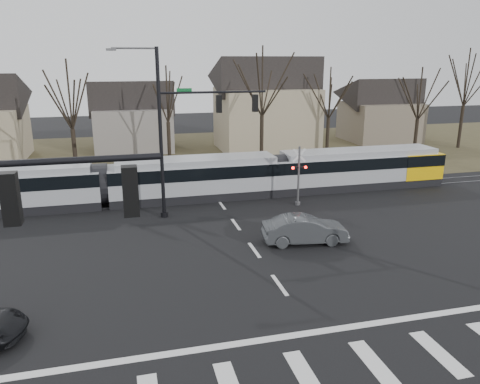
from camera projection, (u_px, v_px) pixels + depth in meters
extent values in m
plane|color=black|center=(296.00, 308.00, 18.56)|extent=(140.00, 140.00, 0.00)
cube|color=#38331E|center=(185.00, 154.00, 48.38)|extent=(140.00, 28.00, 0.01)
cube|color=silver|center=(306.00, 376.00, 14.55)|extent=(0.60, 2.60, 0.01)
cube|color=silver|center=(375.00, 364.00, 15.12)|extent=(0.60, 2.60, 0.01)
cube|color=silver|center=(439.00, 353.00, 15.69)|extent=(0.60, 2.60, 0.01)
cube|color=silver|center=(314.00, 332.00, 16.88)|extent=(28.00, 0.35, 0.01)
cube|color=silver|center=(279.00, 285.00, 20.43)|extent=(0.18, 2.00, 0.01)
cube|color=silver|center=(254.00, 250.00, 24.15)|extent=(0.18, 2.00, 0.01)
cube|color=silver|center=(236.00, 224.00, 27.88)|extent=(0.18, 2.00, 0.01)
cube|color=silver|center=(222.00, 205.00, 31.61)|extent=(0.18, 2.00, 0.01)
cube|color=silver|center=(211.00, 190.00, 35.34)|extent=(0.18, 2.00, 0.01)
cube|color=silver|center=(202.00, 177.00, 39.06)|extent=(0.18, 2.00, 0.01)
cube|color=silver|center=(194.00, 167.00, 42.79)|extent=(0.18, 2.00, 0.01)
cube|color=silver|center=(188.00, 158.00, 46.52)|extent=(0.18, 2.00, 0.01)
cube|color=#59595E|center=(218.00, 200.00, 32.63)|extent=(90.00, 0.12, 0.06)
cube|color=#59595E|center=(215.00, 195.00, 33.93)|extent=(90.00, 0.12, 0.06)
cube|color=gray|center=(197.00, 178.00, 32.75)|extent=(11.98, 2.80, 2.92)
cube|color=black|center=(197.00, 170.00, 32.59)|extent=(12.00, 2.84, 0.85)
cube|color=gray|center=(358.00, 168.00, 35.71)|extent=(12.98, 2.80, 2.92)
cube|color=black|center=(359.00, 161.00, 35.55)|extent=(13.00, 2.84, 0.85)
cube|color=#EFB407|center=(415.00, 164.00, 36.85)|extent=(3.20, 2.86, 1.95)
imported|color=#3D4043|center=(305.00, 229.00, 24.96)|extent=(2.78, 4.94, 1.49)
cube|color=black|center=(11.00, 199.00, 9.08)|extent=(0.32, 0.32, 1.05)
sphere|color=#FF0C07|center=(8.00, 183.00, 8.99)|extent=(0.22, 0.22, 0.22)
cube|color=black|center=(130.00, 191.00, 9.62)|extent=(0.32, 0.32, 1.05)
sphere|color=#FF0C07|center=(129.00, 176.00, 9.53)|extent=(0.22, 0.22, 0.22)
cylinder|color=black|center=(161.00, 136.00, 27.86)|extent=(0.22, 0.22, 10.20)
cylinder|color=black|center=(164.00, 214.00, 29.22)|extent=(0.44, 0.44, 0.30)
cylinder|color=black|center=(213.00, 92.00, 27.95)|extent=(6.50, 0.14, 0.14)
cube|color=#0C5926|center=(184.00, 90.00, 27.49)|extent=(0.90, 0.03, 0.22)
cube|color=black|center=(219.00, 104.00, 28.22)|extent=(0.32, 0.32, 1.05)
sphere|color=#FF0C07|center=(219.00, 98.00, 28.13)|extent=(0.22, 0.22, 0.22)
cube|color=black|center=(255.00, 103.00, 28.76)|extent=(0.32, 0.32, 1.05)
sphere|color=#FF0C07|center=(255.00, 98.00, 28.67)|extent=(0.22, 0.22, 0.22)
cube|color=#59595B|center=(111.00, 50.00, 25.92)|extent=(0.55, 0.22, 0.14)
cylinder|color=#59595B|center=(299.00, 176.00, 31.13)|extent=(0.14, 0.14, 4.00)
cylinder|color=#59595B|center=(298.00, 203.00, 31.65)|extent=(0.36, 0.36, 0.20)
cube|color=silver|center=(299.00, 155.00, 30.75)|extent=(0.95, 0.04, 0.95)
cube|color=silver|center=(299.00, 155.00, 30.75)|extent=(0.95, 0.04, 0.95)
cube|color=black|center=(299.00, 167.00, 30.96)|extent=(1.00, 0.10, 0.12)
sphere|color=#FF0C07|center=(293.00, 168.00, 30.78)|extent=(0.18, 0.18, 0.18)
sphere|color=#FF0C07|center=(306.00, 167.00, 31.00)|extent=(0.18, 0.18, 0.18)
cube|color=slate|center=(133.00, 129.00, 50.31)|extent=(8.00, 7.00, 4.50)
cube|color=gray|center=(266.00, 119.00, 50.56)|extent=(10.00, 8.00, 6.50)
cube|color=#665A4B|center=(380.00, 122.00, 56.26)|extent=(8.00, 7.00, 4.50)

